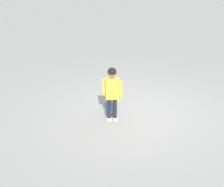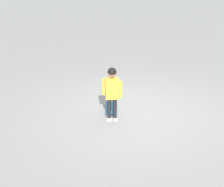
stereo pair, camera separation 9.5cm
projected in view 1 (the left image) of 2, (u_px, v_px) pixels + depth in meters
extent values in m
plane|color=gray|center=(139.00, 114.00, 6.82)|extent=(50.00, 50.00, 0.00)
cylinder|color=black|center=(109.00, 109.00, 6.50)|extent=(0.08, 0.08, 0.42)
cube|color=white|center=(109.00, 118.00, 6.60)|extent=(0.17, 0.14, 0.05)
cylinder|color=black|center=(115.00, 108.00, 6.50)|extent=(0.08, 0.08, 0.42)
cube|color=white|center=(115.00, 118.00, 6.61)|extent=(0.17, 0.14, 0.05)
cube|color=gold|center=(112.00, 89.00, 6.34)|extent=(0.23, 0.28, 0.40)
cylinder|color=gold|center=(103.00, 87.00, 6.42)|extent=(0.06, 0.06, 0.32)
cylinder|color=gold|center=(121.00, 89.00, 6.30)|extent=(0.06, 0.06, 0.32)
sphere|color=#9E7051|center=(112.00, 73.00, 6.22)|extent=(0.17, 0.17, 0.17)
sphere|color=black|center=(112.00, 72.00, 6.21)|extent=(0.16, 0.16, 0.16)
cube|color=teal|center=(110.00, 108.00, 6.95)|extent=(0.60, 0.45, 0.02)
cube|color=#B7B7BC|center=(110.00, 104.00, 7.14)|extent=(0.08, 0.11, 0.02)
cube|color=#B7B7BC|center=(110.00, 113.00, 6.77)|extent=(0.08, 0.11, 0.02)
cylinder|color=beige|center=(106.00, 105.00, 7.15)|extent=(0.06, 0.05, 0.06)
cylinder|color=beige|center=(113.00, 105.00, 7.15)|extent=(0.06, 0.05, 0.06)
cylinder|color=beige|center=(106.00, 114.00, 6.78)|extent=(0.06, 0.05, 0.06)
cylinder|color=beige|center=(114.00, 114.00, 6.78)|extent=(0.06, 0.05, 0.06)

